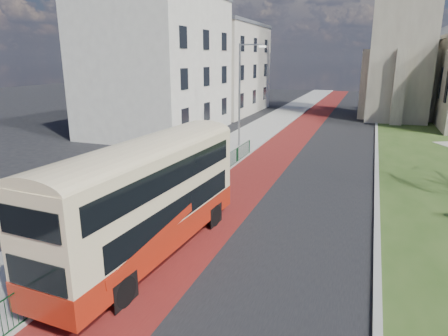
% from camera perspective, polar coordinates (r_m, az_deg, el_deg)
% --- Properties ---
extents(ground, '(160.00, 160.00, 0.00)m').
position_cam_1_polar(ground, '(15.27, -2.96, -12.04)').
color(ground, black).
rests_on(ground, ground).
extents(road_carriageway, '(9.00, 120.00, 0.01)m').
position_cam_1_polar(road_carriageway, '(33.41, 13.07, 2.89)').
color(road_carriageway, black).
rests_on(road_carriageway, ground).
extents(bus_lane, '(3.40, 120.00, 0.01)m').
position_cam_1_polar(bus_lane, '(33.83, 8.53, 3.28)').
color(bus_lane, '#591414').
rests_on(bus_lane, ground).
extents(pavement_west, '(4.00, 120.00, 0.12)m').
position_cam_1_polar(pavement_west, '(34.76, 2.38, 3.85)').
color(pavement_west, gray).
rests_on(pavement_west, ground).
extents(kerb_west, '(0.25, 120.00, 0.13)m').
position_cam_1_polar(kerb_west, '(34.22, 5.58, 3.61)').
color(kerb_west, '#999993').
rests_on(kerb_west, ground).
extents(kerb_east, '(0.25, 80.00, 0.13)m').
position_cam_1_polar(kerb_east, '(35.13, 20.96, 2.97)').
color(kerb_east, '#999993').
rests_on(kerb_east, ground).
extents(pedestrian_railing, '(0.07, 24.00, 1.12)m').
position_cam_1_polar(pedestrian_railing, '(19.53, -6.36, -4.05)').
color(pedestrian_railing, '#0D3C1C').
rests_on(pedestrian_railing, ground).
extents(street_block_near, '(10.30, 14.30, 13.00)m').
position_cam_1_polar(street_block_near, '(39.52, -9.50, 14.48)').
color(street_block_near, beige).
rests_on(street_block_near, ground).
extents(street_block_far, '(10.30, 16.30, 11.50)m').
position_cam_1_polar(street_block_far, '(54.04, -0.86, 14.10)').
color(street_block_far, beige).
rests_on(street_block_far, ground).
extents(streetlamp, '(2.13, 0.18, 8.00)m').
position_cam_1_polar(streetlamp, '(32.04, 2.49, 11.06)').
color(streetlamp, gray).
rests_on(streetlamp, pavement_west).
extents(bus, '(2.83, 10.03, 4.15)m').
position_cam_1_polar(bus, '(14.47, -10.85, -3.69)').
color(bus, '#A2200E').
rests_on(bus, ground).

